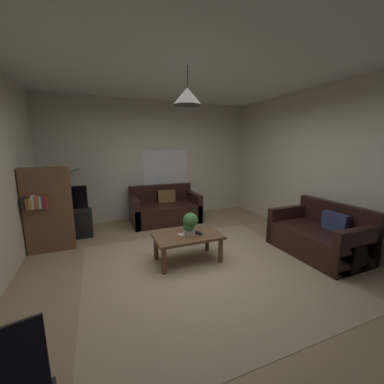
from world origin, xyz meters
name	(u,v)px	position (x,y,z in m)	size (l,w,h in m)	color
floor	(200,266)	(0.00, 0.00, -0.01)	(4.92, 5.45, 0.02)	#9E8466
rug	(205,271)	(0.00, -0.20, 0.00)	(3.20, 2.99, 0.01)	tan
wall_back	(154,160)	(0.00, 2.75, 1.39)	(5.04, 0.06, 2.78)	beige
wall_right	(329,166)	(2.49, 0.00, 1.39)	(0.06, 5.45, 2.78)	beige
ceiling	(201,60)	(0.00, 0.00, 2.79)	(4.92, 5.45, 0.02)	white
window_pane	(166,172)	(0.29, 2.72, 1.11)	(1.11, 0.01, 1.03)	white
couch_under_window	(165,210)	(0.10, 2.22, 0.27)	(1.52, 0.88, 0.82)	black
couch_right_side	(319,237)	(1.96, -0.37, 0.27)	(0.88, 1.38, 0.82)	black
coffee_table	(188,239)	(-0.11, 0.19, 0.35)	(1.00, 0.58, 0.42)	brown
book_on_table_0	(182,235)	(-0.20, 0.20, 0.43)	(0.12, 0.11, 0.02)	beige
remote_on_table_0	(198,233)	(0.06, 0.19, 0.43)	(0.05, 0.16, 0.02)	black
potted_plant_on_table	(190,224)	(-0.08, 0.18, 0.60)	(0.23, 0.23, 0.34)	beige
tv_stand	(67,225)	(-1.91, 1.97, 0.25)	(0.90, 0.44, 0.50)	black
tv	(64,199)	(-1.91, 1.95, 0.75)	(0.79, 0.16, 0.50)	black
potted_palm_corner	(61,199)	(-2.03, 2.52, 0.65)	(0.85, 0.77, 1.47)	#4C4C51
bookshelf_corner	(48,210)	(-2.09, 1.42, 0.71)	(0.70, 0.31, 1.40)	brown
pendant_lamp	(187,96)	(-0.11, 0.19, 2.39)	(0.39, 0.39, 0.50)	black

